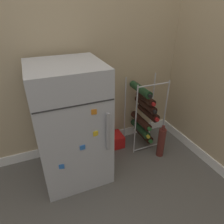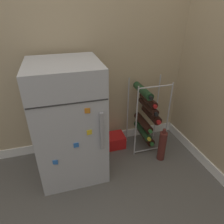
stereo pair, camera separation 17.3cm
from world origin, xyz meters
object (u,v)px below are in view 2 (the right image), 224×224
object	(u,v)px
soda_box	(114,141)
loose_bottle_floor	(162,146)
wine_rack	(146,115)
mini_fridge	(69,122)

from	to	relation	value
soda_box	loose_bottle_floor	size ratio (longest dim) A/B	0.61
wine_rack	soda_box	bearing A→B (deg)	166.01
mini_fridge	loose_bottle_floor	world-z (taller)	mini_fridge
wine_rack	soda_box	size ratio (longest dim) A/B	3.50
loose_bottle_floor	soda_box	bearing A→B (deg)	139.80
mini_fridge	wine_rack	size ratio (longest dim) A/B	1.35
mini_fridge	wine_rack	distance (m)	0.75
soda_box	loose_bottle_floor	distance (m)	0.49
wine_rack	loose_bottle_floor	world-z (taller)	wine_rack
wine_rack	soda_box	world-z (taller)	wine_rack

